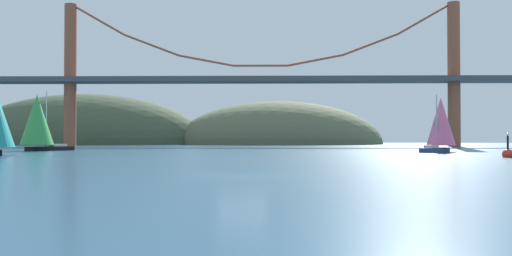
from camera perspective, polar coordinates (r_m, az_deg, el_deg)
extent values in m
plane|color=navy|center=(26.75, -1.61, -5.25)|extent=(360.00, 360.00, 0.00)
ellipsoid|color=#5B6647|center=(161.71, 2.44, -1.77)|extent=(63.74, 44.00, 26.41)
ellipsoid|color=#425138|center=(171.18, -18.08, -1.68)|extent=(75.91, 44.00, 31.04)
cylinder|color=brown|center=(130.86, -19.52, 5.45)|extent=(2.80, 2.80, 33.37)
cylinder|color=brown|center=(129.99, 20.70, 5.50)|extent=(2.80, 2.80, 33.37)
cube|color=#47474C|center=(122.41, 0.52, 5.26)|extent=(125.29, 6.00, 1.20)
cylinder|color=brown|center=(130.90, -16.82, 11.22)|extent=(13.00, 0.50, 7.73)
cylinder|color=brown|center=(126.44, -11.26, 8.82)|extent=(12.93, 0.50, 5.33)
cylinder|color=brown|center=(123.78, -5.44, 7.31)|extent=(12.85, 0.50, 2.92)
cylinder|color=brown|center=(122.82, 0.52, 6.79)|extent=(12.76, 0.50, 0.50)
cylinder|color=brown|center=(123.52, 6.50, 7.33)|extent=(12.85, 0.50, 2.92)
cylinder|color=brown|center=(125.93, 12.35, 8.86)|extent=(12.93, 0.50, 5.33)
cylinder|color=brown|center=(130.15, 17.96, 11.29)|extent=(13.00, 0.50, 7.73)
cube|color=black|center=(86.26, -21.45, -2.09)|extent=(5.57, 7.47, 0.63)
cube|color=beige|center=(87.07, -20.75, -1.76)|extent=(2.61, 2.87, 0.36)
cylinder|color=#B2B2B7|center=(85.85, -21.82, 0.95)|extent=(0.14, 0.14, 8.48)
cone|color=green|center=(84.88, -22.69, 0.87)|extent=(6.56, 6.56, 7.56)
cube|color=navy|center=(74.57, 18.86, -2.28)|extent=(5.38, 5.87, 0.62)
cube|color=beige|center=(73.51, 18.50, -1.92)|extent=(2.25, 2.33, 0.36)
cylinder|color=#B2B2B7|center=(75.18, 19.03, 0.70)|extent=(0.14, 0.14, 7.16)
cone|color=pink|center=(76.47, 19.44, 0.68)|extent=(5.47, 5.47, 6.58)
sphere|color=red|center=(57.85, 25.69, -2.60)|extent=(1.10, 1.10, 1.10)
cylinder|color=black|center=(57.83, 25.68, -1.57)|extent=(0.20, 0.20, 1.60)
sphere|color=#F2EA99|center=(57.83, 25.67, -0.65)|extent=(0.24, 0.24, 0.24)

